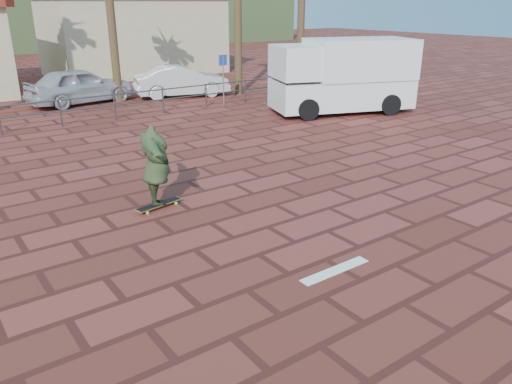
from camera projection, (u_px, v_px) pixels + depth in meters
ground at (259, 255)px, 8.85m from camera, size 120.00×120.00×0.00m
paint_stripe at (335, 270)px, 8.32m from camera, size 1.40×0.22×0.01m
guardrail at (60, 108)px, 17.70m from camera, size 24.06×0.06×1.00m
building_east at (134, 31)px, 30.50m from camera, size 10.60×6.60×5.00m
longboard at (159, 205)px, 10.81m from camera, size 1.12×0.44×0.11m
skateboarder at (156, 165)px, 10.49m from camera, size 1.14×2.23×1.75m
campervan at (343, 74)px, 19.82m from camera, size 5.97×4.04×2.86m
car_silver at (80, 86)px, 21.78m from camera, size 4.80×2.51×1.56m
car_white at (182, 81)px, 23.40m from camera, size 4.62×2.55×1.44m
street_sign at (223, 70)px, 21.17m from camera, size 0.43×0.11×2.12m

